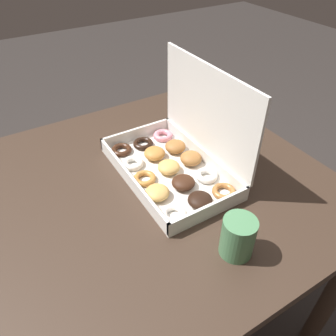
# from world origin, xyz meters

# --- Properties ---
(ground_plane) EXTENTS (8.00, 8.00, 0.00)m
(ground_plane) POSITION_xyz_m (0.00, 0.00, 0.00)
(ground_plane) COLOR #2D2826
(dining_table) EXTENTS (0.92, 0.96, 0.70)m
(dining_table) POSITION_xyz_m (0.00, 0.00, 0.60)
(dining_table) COLOR #38281E
(dining_table) RESTS_ON ground_plane
(donut_box) EXTENTS (0.41, 0.25, 0.30)m
(donut_box) POSITION_xyz_m (-0.00, 0.09, 0.76)
(donut_box) COLOR silver
(donut_box) RESTS_ON dining_table
(coffee_mug) EXTENTS (0.08, 0.08, 0.10)m
(coffee_mug) POSITION_xyz_m (0.31, 0.04, 0.76)
(coffee_mug) COLOR #4C8456
(coffee_mug) RESTS_ON dining_table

